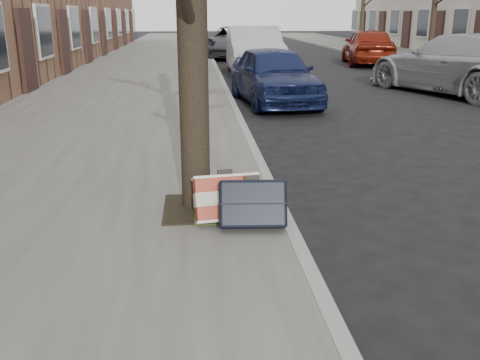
{
  "coord_description": "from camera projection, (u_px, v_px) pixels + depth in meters",
  "views": [
    {
      "loc": [
        -2.1,
        -3.81,
        1.99
      ],
      "look_at": [
        -1.7,
        0.8,
        0.54
      ],
      "focal_mm": 40.0,
      "sensor_mm": 36.0,
      "label": 1
    }
  ],
  "objects": [
    {
      "name": "suitcase_navy",
      "position": [
        253.0,
        203.0,
        4.78
      ],
      "size": [
        0.62,
        0.39,
        0.47
      ],
      "primitive_type": "cube",
      "rotation": [
        -0.42,
        0.0,
        -0.06
      ],
      "color": "black",
      "rests_on": "near_sidewalk"
    },
    {
      "name": "car_near_back",
      "position": [
        233.0,
        42.0,
        24.64
      ],
      "size": [
        3.08,
        5.33,
        1.4
      ],
      "primitive_type": "imported",
      "rotation": [
        0.0,
        0.0,
        -0.16
      ],
      "color": "#353539",
      "rests_on": "ground"
    },
    {
      "name": "car_far_back",
      "position": [
        368.0,
        46.0,
        21.21
      ],
      "size": [
        2.38,
        4.46,
        1.44
      ],
      "primitive_type": "imported",
      "rotation": [
        0.0,
        0.0,
        2.98
      ],
      "color": "maroon",
      "rests_on": "ground"
    },
    {
      "name": "car_near_mid",
      "position": [
        254.0,
        51.0,
        17.86
      ],
      "size": [
        1.71,
        4.78,
        1.57
      ],
      "primitive_type": "imported",
      "rotation": [
        0.0,
        0.0,
        -0.01
      ],
      "color": "#B0B2B8",
      "rests_on": "ground"
    },
    {
      "name": "suitcase_red",
      "position": [
        227.0,
        199.0,
        4.93
      ],
      "size": [
        0.63,
        0.4,
        0.46
      ],
      "primitive_type": "cube",
      "rotation": [
        -0.42,
        0.0,
        0.14
      ],
      "color": "#9C341F",
      "rests_on": "near_sidewalk"
    },
    {
      "name": "dirt_patch",
      "position": [
        207.0,
        208.0,
        5.33
      ],
      "size": [
        0.85,
        0.85,
        0.02
      ],
      "primitive_type": "cube",
      "color": "black",
      "rests_on": "near_sidewalk"
    },
    {
      "name": "tree_far_c",
      "position": [
        363.0,
        2.0,
        28.89
      ],
      "size": [
        0.21,
        0.21,
        4.86
      ],
      "primitive_type": "cylinder",
      "color": "black",
      "rests_on": "far_sidewalk"
    },
    {
      "name": "car_near_front",
      "position": [
        274.0,
        75.0,
        12.06
      ],
      "size": [
        1.92,
        3.94,
        1.3
      ],
      "primitive_type": "imported",
      "rotation": [
        0.0,
        0.0,
        0.1
      ],
      "color": "#141C45",
      "rests_on": "ground"
    },
    {
      "name": "car_far_front",
      "position": [
        460.0,
        64.0,
        13.44
      ],
      "size": [
        3.77,
        5.68,
        1.53
      ],
      "primitive_type": "imported",
      "rotation": [
        0.0,
        0.0,
        3.48
      ],
      "color": "#98999E",
      "rests_on": "ground"
    },
    {
      "name": "ground",
      "position": [
        454.0,
        266.0,
        4.39
      ],
      "size": [
        120.0,
        120.0,
        0.0
      ],
      "primitive_type": "plane",
      "color": "black",
      "rests_on": "ground"
    },
    {
      "name": "near_sidewalk",
      "position": [
        146.0,
        72.0,
        18.33
      ],
      "size": [
        5.0,
        70.0,
        0.12
      ],
      "primitive_type": "cube",
      "color": "gray",
      "rests_on": "ground"
    },
    {
      "name": "far_sidewalk",
      "position": [
        468.0,
        69.0,
        19.28
      ],
      "size": [
        4.0,
        70.0,
        0.12
      ],
      "primitive_type": "cube",
      "color": "slate",
      "rests_on": "ground"
    }
  ]
}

